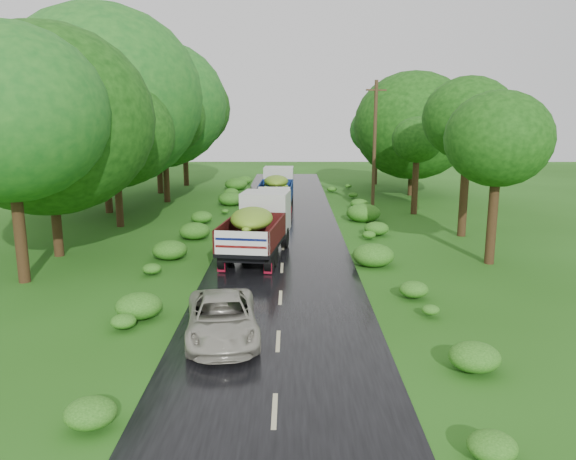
{
  "coord_description": "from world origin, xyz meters",
  "views": [
    {
      "loc": [
        0.35,
        -15.8,
        6.82
      ],
      "look_at": [
        0.27,
        8.11,
        1.7
      ],
      "focal_mm": 35.0,
      "sensor_mm": 36.0,
      "label": 1
    }
  ],
  "objects_px": {
    "truck_near": "(258,223)",
    "car": "(222,318)",
    "utility_pole": "(374,145)",
    "truck_far": "(277,186)"
  },
  "relations": [
    {
      "from": "truck_near",
      "to": "truck_far",
      "type": "bearing_deg",
      "value": 95.58
    },
    {
      "from": "truck_near",
      "to": "car",
      "type": "distance_m",
      "value": 9.95
    },
    {
      "from": "car",
      "to": "utility_pole",
      "type": "distance_m",
      "value": 24.0
    },
    {
      "from": "truck_near",
      "to": "utility_pole",
      "type": "distance_m",
      "value": 14.72
    },
    {
      "from": "truck_far",
      "to": "utility_pole",
      "type": "relative_size",
      "value": 0.73
    },
    {
      "from": "car",
      "to": "truck_far",
      "type": "bearing_deg",
      "value": 79.6
    },
    {
      "from": "truck_far",
      "to": "car",
      "type": "relative_size",
      "value": 1.4
    },
    {
      "from": "car",
      "to": "truck_near",
      "type": "bearing_deg",
      "value": 79.11
    },
    {
      "from": "truck_near",
      "to": "truck_far",
      "type": "relative_size",
      "value": 1.09
    },
    {
      "from": "car",
      "to": "utility_pole",
      "type": "relative_size",
      "value": 0.52
    }
  ]
}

